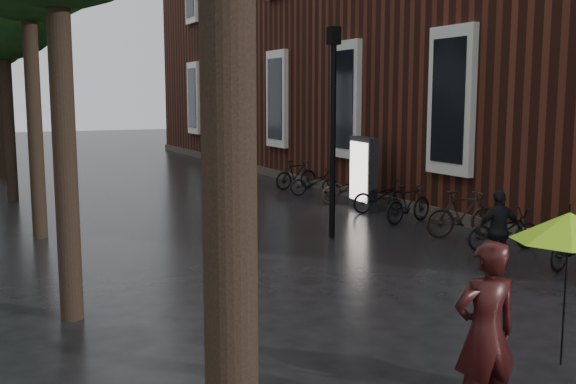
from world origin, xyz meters
TOP-DOWN VIEW (x-y plane):
  - brick_building at (10.47, 19.46)m, footprint 10.20×33.20m
  - person_burgundy at (-1.04, 2.07)m, footprint 0.73×0.54m
  - lime_umbrella at (-0.26, 1.85)m, footprint 1.07×1.07m
  - pedestrian_walking at (3.21, 6.40)m, footprint 0.92×0.56m
  - parked_bicycles at (4.60, 10.77)m, footprint 1.95×14.31m
  - ad_lightbox at (4.62, 13.18)m, footprint 0.30×1.32m
  - lamp_post at (1.91, 10.14)m, footprint 0.24×0.24m
  - cycle_sign at (-3.31, 18.75)m, footprint 0.15×0.50m

SIDE VIEW (x-z plane):
  - parked_bicycles at x=4.60m, z-range -0.06..0.99m
  - pedestrian_walking at x=3.21m, z-range 0.00..1.47m
  - person_burgundy at x=-1.04m, z-range 0.00..1.81m
  - ad_lightbox at x=4.62m, z-range 0.00..2.00m
  - cycle_sign at x=-3.31m, z-range 0.45..3.21m
  - lime_umbrella at x=-0.26m, z-range 1.11..2.70m
  - lamp_post at x=1.91m, z-range 0.49..5.07m
  - brick_building at x=10.47m, z-range -0.01..11.99m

